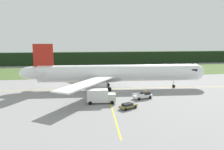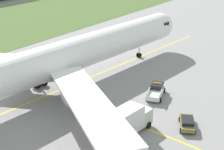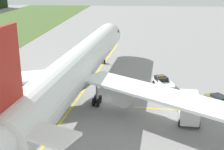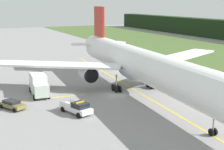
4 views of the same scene
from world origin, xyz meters
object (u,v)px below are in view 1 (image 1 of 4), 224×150
ops_pickup_truck (143,95)px  catering_truck (100,96)px  airliner (115,73)px  staff_car (128,106)px

ops_pickup_truck → catering_truck: catering_truck is taller
airliner → staff_car: size_ratio=12.98×
airliner → catering_truck: 17.85m
catering_truck → staff_car: size_ratio=1.56×
staff_car → ops_pickup_truck: bearing=52.2°
airliner → ops_pickup_truck: (5.20, -13.60, -4.11)m
catering_truck → airliner: bearing=67.2°
airliner → ops_pickup_truck: airliner is taller
airliner → catering_truck: bearing=-112.8°
airliner → ops_pickup_truck: 15.13m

